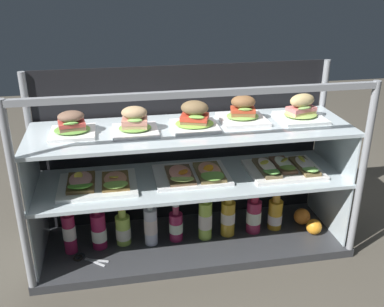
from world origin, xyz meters
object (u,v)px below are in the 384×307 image
(juice_bottle_front_left_end, at_px, (69,232))
(plated_roll_sandwich_near_left_corner, at_px, (72,126))
(juice_bottle_back_left, at_px, (176,225))
(orange_fruit_near_left_post, at_px, (314,227))
(orange_fruit_beside_bottles, at_px, (302,216))
(juice_bottle_back_center, at_px, (254,215))
(juice_bottle_back_right, at_px, (228,217))
(juice_bottle_near_post, at_px, (99,230))
(plated_roll_sandwich_center, at_px, (195,118))
(open_sandwich_tray_far_right, at_px, (97,183))
(juice_bottle_front_right_end, at_px, (123,229))
(juice_bottle_tucked_behind, at_px, (151,225))
(juice_bottle_front_middle, at_px, (275,214))
(juice_bottle_front_fourth, at_px, (205,219))
(plated_roll_sandwich_far_right, at_px, (301,111))
(open_sandwich_tray_right_of_center, at_px, (284,168))
(plated_roll_sandwich_mid_left, at_px, (135,123))
(plated_roll_sandwich_far_left, at_px, (243,113))
(kitchen_scissors, at_px, (83,258))
(open_sandwich_tray_near_left_corner, at_px, (194,174))

(juice_bottle_front_left_end, bearing_deg, plated_roll_sandwich_near_left_corner, 7.84)
(juice_bottle_back_left, relative_size, orange_fruit_near_left_post, 2.63)
(orange_fruit_beside_bottles, height_order, orange_fruit_near_left_post, orange_fruit_beside_bottles)
(juice_bottle_back_center, relative_size, orange_fruit_beside_bottles, 2.78)
(juice_bottle_back_right, xyz_separation_m, juice_bottle_back_center, (0.13, 0.00, -0.01))
(juice_bottle_near_post, height_order, juice_bottle_back_center, juice_bottle_near_post)
(plated_roll_sandwich_center, relative_size, orange_fruit_near_left_post, 2.58)
(open_sandwich_tray_far_right, bearing_deg, juice_bottle_front_left_end, 173.81)
(juice_bottle_near_post, bearing_deg, juice_bottle_front_right_end, 6.00)
(juice_bottle_back_right, relative_size, juice_bottle_back_center, 0.98)
(open_sandwich_tray_far_right, height_order, juice_bottle_tucked_behind, open_sandwich_tray_far_right)
(juice_bottle_back_left, relative_size, juice_bottle_front_middle, 0.95)
(plated_roll_sandwich_near_left_corner, xyz_separation_m, juice_bottle_tucked_behind, (0.31, -0.01, -0.51))
(juice_bottle_back_left, relative_size, juice_bottle_back_center, 0.88)
(juice_bottle_back_left, height_order, juice_bottle_front_fourth, juice_bottle_front_fourth)
(plated_roll_sandwich_far_right, height_order, orange_fruit_near_left_post, plated_roll_sandwich_far_right)
(open_sandwich_tray_far_right, distance_m, open_sandwich_tray_right_of_center, 0.87)
(plated_roll_sandwich_far_right, xyz_separation_m, juice_bottle_back_right, (-0.33, -0.01, -0.52))
(juice_bottle_front_fourth, bearing_deg, juice_bottle_front_left_end, 179.59)
(plated_roll_sandwich_mid_left, bearing_deg, plated_roll_sandwich_near_left_corner, 175.17)
(open_sandwich_tray_right_of_center, relative_size, juice_bottle_front_fourth, 1.34)
(plated_roll_sandwich_near_left_corner, height_order, plated_roll_sandwich_far_left, plated_roll_sandwich_far_left)
(open_sandwich_tray_far_right, distance_m, juice_bottle_back_center, 0.78)
(plated_roll_sandwich_far_left, xyz_separation_m, juice_bottle_front_right_end, (-0.57, -0.02, -0.54))
(plated_roll_sandwich_far_left, relative_size, juice_bottle_back_left, 1.02)
(juice_bottle_near_post, relative_size, orange_fruit_near_left_post, 3.11)
(orange_fruit_near_left_post, bearing_deg, kitchen_scissors, 179.99)
(juice_bottle_back_left, bearing_deg, plated_roll_sandwich_near_left_corner, 179.52)
(plated_roll_sandwich_near_left_corner, relative_size, plated_roll_sandwich_mid_left, 0.97)
(juice_bottle_front_fourth, height_order, orange_fruit_beside_bottles, juice_bottle_front_fourth)
(plated_roll_sandwich_center, xyz_separation_m, juice_bottle_back_right, (0.17, 0.01, -0.52))
(open_sandwich_tray_near_left_corner, bearing_deg, juice_bottle_near_post, 178.17)
(open_sandwich_tray_near_left_corner, distance_m, kitchen_scissors, 0.64)
(plated_roll_sandwich_mid_left, relative_size, open_sandwich_tray_near_left_corner, 0.56)
(plated_roll_sandwich_far_left, relative_size, juice_bottle_near_post, 0.86)
(plated_roll_sandwich_near_left_corner, height_order, open_sandwich_tray_far_right, plated_roll_sandwich_near_left_corner)
(juice_bottle_near_post, bearing_deg, juice_bottle_back_right, -0.48)
(kitchen_scissors, bearing_deg, juice_bottle_near_post, 45.90)
(juice_bottle_front_left_end, bearing_deg, orange_fruit_near_left_post, -3.48)
(juice_bottle_back_right, xyz_separation_m, juice_bottle_front_middle, (0.25, 0.01, -0.02))
(juice_bottle_back_right, xyz_separation_m, kitchen_scissors, (-0.70, -0.08, -0.09))
(juice_bottle_front_middle, xyz_separation_m, kitchen_scissors, (-0.95, -0.09, -0.08))
(juice_bottle_back_center, bearing_deg, juice_bottle_back_left, -179.92)
(open_sandwich_tray_far_right, xyz_separation_m, juice_bottle_front_middle, (0.86, 0.03, -0.27))
(juice_bottle_front_middle, distance_m, orange_fruit_near_left_post, 0.20)
(open_sandwich_tray_right_of_center, distance_m, juice_bottle_back_center, 0.29)
(juice_bottle_back_left, xyz_separation_m, juice_bottle_back_center, (0.39, 0.00, 0.02))
(open_sandwich_tray_far_right, relative_size, open_sandwich_tray_near_left_corner, 1.00)
(plated_roll_sandwich_near_left_corner, height_order, juice_bottle_tucked_behind, plated_roll_sandwich_near_left_corner)
(plated_roll_sandwich_mid_left, relative_size, open_sandwich_tray_right_of_center, 0.56)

